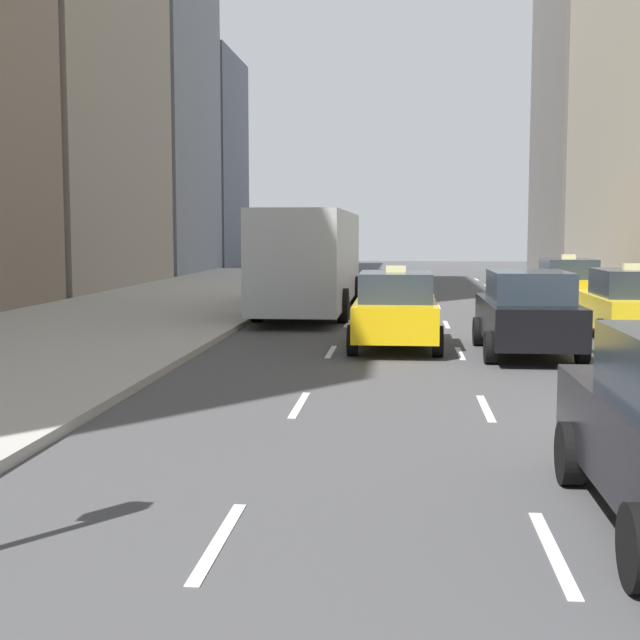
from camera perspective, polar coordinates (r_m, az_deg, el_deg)
The scene contains 7 objects.
sidewalk_left at distance 27.68m, azimuth -12.28°, elevation 0.26°, with size 8.00×66.00×0.15m, color #ADAAA3.
lane_markings at distance 22.46m, azimuth 8.47°, elevation -1.09°, with size 5.72×56.00×0.01m.
taxi_lead at distance 30.74m, azimuth 15.52°, elevation 2.22°, with size 2.02×4.40×1.87m.
taxi_second at distance 22.69m, azimuth 19.19°, elevation 0.95°, with size 2.02×4.40×1.87m.
taxi_third at distance 20.12m, azimuth 4.87°, elevation 0.68°, with size 2.02×4.40×1.87m.
sedan_silver_behind at distance 19.46m, azimuth 13.12°, elevation 0.48°, with size 2.02×4.61×1.80m.
city_bus at distance 28.95m, azimuth -0.57°, elevation 4.03°, with size 2.80×11.61×3.25m.
Camera 1 is at (1.34, 0.73, 2.64)m, focal length 50.00 mm.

